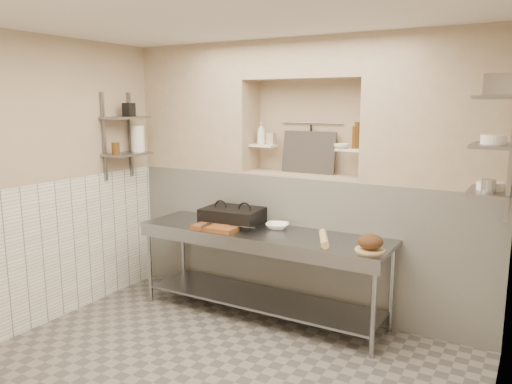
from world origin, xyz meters
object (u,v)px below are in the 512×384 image
Objects in this scene: prep_table at (261,256)px; bread_loaf at (370,242)px; panini_press at (233,216)px; rolling_pin at (324,239)px; bowl_alcove at (341,146)px; cutting_board at (218,227)px; mixing_bowl at (277,226)px; bottle_soap at (261,133)px; jug_left at (138,139)px.

bread_loaf is (1.14, -0.11, 0.34)m from prep_table.
panini_press is 1.37× the size of rolling_pin.
bowl_alcove is at bearing 129.45° from bread_loaf.
cutting_board is at bearing -147.43° from bowl_alcove.
bottle_soap is (-0.42, 0.40, 0.90)m from mixing_bowl.
bread_loaf is at bearing -5.64° from prep_table.
bottle_soap is at bearing 81.17° from cutting_board.
prep_table is 17.29× the size of bowl_alcove.
jug_left is at bearing 171.38° from cutting_board.
bowl_alcove reaches higher than cutting_board.
panini_press is 2.16× the size of jug_left.
jug_left is (-1.21, 0.18, 0.84)m from cutting_board.
cutting_board is 1.48m from jug_left.
bowl_alcove is (1.04, 0.40, 0.75)m from panini_press.
prep_table is at bearing 17.81° from cutting_board.
bowl_alcove is at bearing 35.12° from mixing_bowl.
rolling_pin is 0.45m from bread_loaf.
mixing_bowl is (0.53, 0.30, 0.01)m from cutting_board.
jug_left is at bearing -158.34° from bottle_soap.
rolling_pin is at bearing -82.31° from bowl_alcove.
panini_press is 0.52m from mixing_bowl.
bread_loaf is 0.73× the size of jug_left.
mixing_bowl is at bearing -44.03° from bottle_soap.
panini_press is 1.58m from bread_loaf.
mixing_bowl is at bearing -144.88° from bowl_alcove.
rolling_pin is 1.50m from bottle_soap.
cutting_board is 2.11× the size of bread_loaf.
bowl_alcove reaches higher than prep_table.
prep_table is 5.55× the size of rolling_pin.
mixing_bowl is at bearing 3.95° from jug_left.
panini_press is 1.40× the size of cutting_board.
mixing_bowl is 1.07m from bottle_soap.
cutting_board is at bearing -98.83° from bottle_soap.
bread_loaf is 1.45× the size of bowl_alcove.
rolling_pin is (0.60, -0.23, 0.01)m from mixing_bowl.
bowl_alcove is at bearing -2.28° from bottle_soap.
cutting_board is at bearing -179.07° from bread_loaf.
bottle_soap reaches higher than bread_loaf.
rolling_pin is at bearing -14.53° from panini_press.
mixing_bowl is at bearing -0.67° from panini_press.
cutting_board is at bearing -96.47° from panini_press.
bowl_alcove is at bearing 12.16° from jug_left.
bread_loaf is at bearing 0.93° from cutting_board.
bottle_soap is at bearing 21.66° from jug_left.
mixing_bowl is (0.52, 0.03, -0.05)m from panini_press.
bottle_soap reaches higher than cutting_board.
rolling_pin is (1.12, -0.20, -0.05)m from panini_press.
cutting_board is (-0.01, -0.27, -0.06)m from panini_press.
bottle_soap reaches higher than prep_table.
jug_left is at bearing 179.62° from panini_press.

